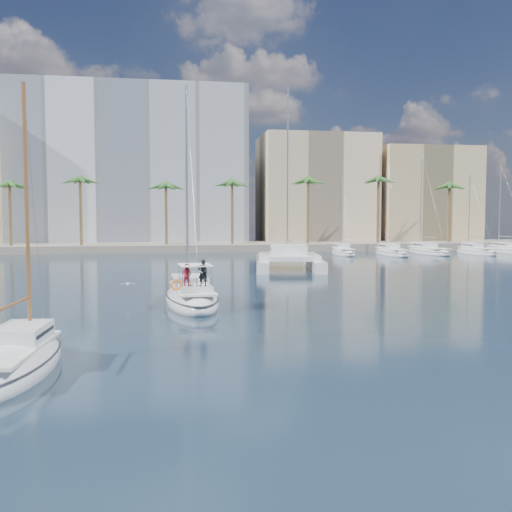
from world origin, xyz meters
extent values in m
plane|color=black|center=(0.00, 0.00, 0.00)|extent=(160.00, 160.00, 0.00)
cube|color=gray|center=(0.00, 61.00, 0.60)|extent=(120.00, 14.00, 1.20)
cube|color=silver|center=(-12.00, 73.00, 14.00)|extent=(42.00, 16.00, 28.00)
cube|color=beige|center=(22.00, 70.00, 10.00)|extent=(20.00, 14.00, 20.00)
cube|color=tan|center=(42.00, 68.00, 9.00)|extent=(18.00, 12.00, 18.00)
cylinder|color=brown|center=(0.00, 57.00, 5.25)|extent=(0.44, 0.44, 10.50)
sphere|color=#2A5920|center=(0.00, 57.00, 10.50)|extent=(3.60, 3.60, 3.60)
cylinder|color=brown|center=(34.00, 57.00, 5.25)|extent=(0.44, 0.44, 10.50)
sphere|color=#2A5920|center=(34.00, 57.00, 10.50)|extent=(3.60, 3.60, 3.60)
ellipsoid|color=silver|center=(-3.71, 3.98, 0.30)|extent=(3.73, 10.00, 2.04)
ellipsoid|color=black|center=(-3.71, 3.98, 0.59)|extent=(3.76, 10.09, 0.18)
cube|color=silver|center=(-3.70, 3.79, 1.07)|extent=(2.67, 7.49, 0.12)
cube|color=silver|center=(-3.77, 4.92, 1.43)|extent=(2.30, 3.33, 0.60)
cube|color=black|center=(-3.77, 4.92, 1.45)|extent=(2.29, 2.96, 0.14)
cylinder|color=#B7BABF|center=(-3.84, 6.05, 7.57)|extent=(0.15, 0.15, 12.88)
cylinder|color=#B7BABF|center=(-3.72, 4.07, 2.63)|extent=(0.35, 3.97, 0.11)
cube|color=silver|center=(-3.58, 1.91, 1.31)|extent=(2.01, 2.57, 0.36)
cube|color=silver|center=(-3.58, 1.81, 2.68)|extent=(2.01, 2.57, 0.04)
torus|color=silver|center=(-3.52, 0.96, 1.98)|extent=(0.96, 0.11, 0.96)
torus|color=orange|center=(-4.70, 0.51, 1.68)|extent=(0.64, 0.24, 0.64)
imported|color=black|center=(-3.17, 1.07, 2.28)|extent=(0.67, 0.56, 1.57)
imported|color=maroon|center=(-4.09, 1.51, 2.15)|extent=(0.80, 0.75, 1.31)
ellipsoid|color=silver|center=(-10.53, -10.93, 0.27)|extent=(3.00, 7.82, 1.80)
ellipsoid|color=black|center=(-10.53, -10.93, 0.52)|extent=(3.03, 7.90, 0.18)
cube|color=silver|center=(-10.54, -11.08, 0.95)|extent=(2.16, 5.86, 0.12)
cube|color=silver|center=(-10.47, -10.20, 1.31)|extent=(1.81, 2.62, 0.60)
cube|color=black|center=(-10.47, -10.20, 1.33)|extent=(1.81, 2.33, 0.14)
cylinder|color=brown|center=(-10.40, -9.32, 5.74)|extent=(0.15, 0.15, 9.47)
cylinder|color=brown|center=(-10.52, -10.86, 2.51)|extent=(0.35, 3.09, 0.11)
cube|color=silver|center=(4.93, 27.96, 0.55)|extent=(3.35, 13.56, 1.10)
cube|color=silver|center=(10.43, 27.07, 0.55)|extent=(3.35, 13.56, 1.10)
cube|color=silver|center=(7.57, 26.85, 1.30)|extent=(7.28, 8.34, 0.50)
cube|color=silver|center=(7.68, 27.52, 2.00)|extent=(4.33, 4.61, 1.00)
cube|color=black|center=(7.68, 27.52, 2.05)|extent=(4.26, 4.07, 0.18)
cylinder|color=#B7BABF|center=(8.01, 29.52, 10.53)|extent=(0.18, 0.18, 18.06)
ellipsoid|color=silver|center=(-7.80, 6.95, 1.03)|extent=(0.21, 0.39, 0.19)
sphere|color=silver|center=(-7.80, 7.14, 1.05)|extent=(0.10, 0.10, 0.10)
cube|color=gray|center=(-8.08, 6.95, 1.06)|extent=(0.45, 0.16, 0.11)
cube|color=gray|center=(-7.51, 6.95, 1.06)|extent=(0.45, 0.16, 0.11)
camera|label=1|loc=(-5.33, -31.72, 5.55)|focal=40.00mm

